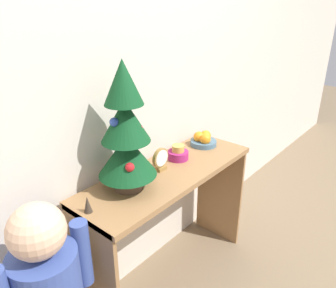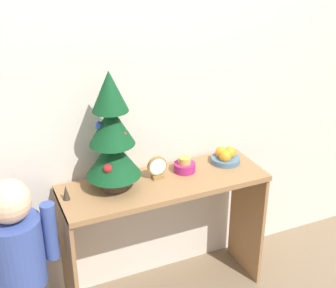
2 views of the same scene
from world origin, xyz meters
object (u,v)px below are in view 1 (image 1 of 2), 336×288
(singing_bowl, at_px, (178,154))
(mini_tree, at_px, (126,133))
(fruit_bowl, at_px, (203,140))
(desk_clock, at_px, (161,159))
(figurine, at_px, (88,204))

(singing_bowl, bearing_deg, mini_tree, -177.58)
(fruit_bowl, height_order, singing_bowl, fruit_bowl)
(singing_bowl, relative_size, desk_clock, 0.94)
(singing_bowl, bearing_deg, desk_clock, -175.41)
(fruit_bowl, distance_m, desk_clock, 0.43)
(mini_tree, relative_size, singing_bowl, 5.20)
(singing_bowl, xyz_separation_m, desk_clock, (-0.17, -0.01, 0.03))
(figurine, bearing_deg, mini_tree, 2.88)
(fruit_bowl, xyz_separation_m, desk_clock, (-0.43, -0.02, 0.03))
(desk_clock, height_order, figurine, desk_clock)
(singing_bowl, height_order, figurine, singing_bowl)
(singing_bowl, distance_m, desk_clock, 0.17)
(figurine, bearing_deg, singing_bowl, 2.59)
(mini_tree, xyz_separation_m, singing_bowl, (0.41, 0.02, -0.26))
(desk_clock, bearing_deg, figurine, -178.09)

